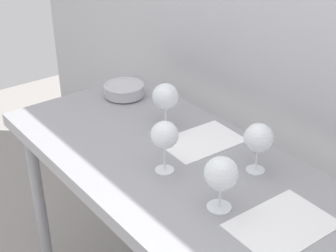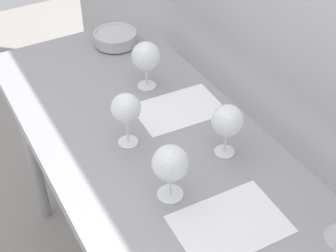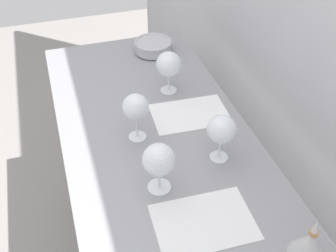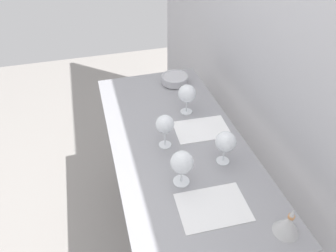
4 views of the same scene
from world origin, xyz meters
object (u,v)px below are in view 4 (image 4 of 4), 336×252
at_px(wine_glass_near_center, 165,125).
at_px(wine_glass_near_right, 182,163).
at_px(decanter_funnel, 288,224).
at_px(wine_glass_far_right, 226,142).
at_px(wine_glass_far_left, 187,94).
at_px(tasting_bowl, 175,79).
at_px(tasting_sheet_upper, 213,207).
at_px(tasting_sheet_lower, 202,129).

relative_size(wine_glass_near_center, wine_glass_near_right, 1.06).
bearing_deg(wine_glass_near_right, decanter_funnel, 41.85).
height_order(wine_glass_far_right, wine_glass_far_left, wine_glass_far_left).
xyz_separation_m(tasting_bowl, decanter_funnel, (1.14, 0.09, 0.01)).
distance_m(wine_glass_near_right, decanter_funnel, 0.45).
bearing_deg(tasting_sheet_upper, decanter_funnel, 53.98).
distance_m(wine_glass_near_center, wine_glass_near_right, 0.25).
height_order(tasting_sheet_lower, tasting_bowl, tasting_bowl).
distance_m(wine_glass_near_center, tasting_bowl, 0.60).
relative_size(wine_glass_near_center, tasting_sheet_upper, 0.63).
xyz_separation_m(tasting_sheet_lower, decanter_funnel, (0.65, 0.09, 0.04)).
bearing_deg(wine_glass_near_center, tasting_sheet_upper, 12.05).
height_order(wine_glass_far_right, tasting_sheet_lower, wine_glass_far_right).
xyz_separation_m(wine_glass_near_right, tasting_bowl, (-0.80, 0.21, -0.08)).
xyz_separation_m(wine_glass_far_right, tasting_bowl, (-0.73, -0.01, -0.09)).
height_order(wine_glass_far_left, tasting_sheet_upper, wine_glass_far_left).
distance_m(wine_glass_far_right, wine_glass_far_left, 0.42).
height_order(wine_glass_far_right, tasting_sheet_upper, wine_glass_far_right).
bearing_deg(wine_glass_far_left, wine_glass_near_right, -20.68).
bearing_deg(wine_glass_far_left, tasting_sheet_upper, -8.89).
height_order(wine_glass_near_center, tasting_sheet_upper, wine_glass_near_center).
height_order(wine_glass_far_right, wine_glass_near_center, wine_glass_near_center).
relative_size(tasting_sheet_upper, tasting_bowl, 1.62).
xyz_separation_m(wine_glass_far_right, decanter_funnel, (0.40, 0.08, -0.07)).
xyz_separation_m(wine_glass_near_right, tasting_sheet_lower, (-0.31, 0.21, -0.11)).
xyz_separation_m(wine_glass_far_left, tasting_bowl, (-0.32, 0.03, -0.09)).
bearing_deg(decanter_funnel, wine_glass_far_right, -169.16).
xyz_separation_m(wine_glass_near_right, decanter_funnel, (0.33, 0.30, -0.07)).
height_order(wine_glass_near_center, tasting_sheet_lower, wine_glass_near_center).
relative_size(wine_glass_far_right, wine_glass_far_left, 0.98).
distance_m(wine_glass_near_right, tasting_sheet_lower, 0.39).
height_order(wine_glass_near_center, wine_glass_near_right, wine_glass_near_center).
bearing_deg(tasting_sheet_lower, wine_glass_near_right, -30.99).
bearing_deg(wine_glass_near_right, wine_glass_far_right, 106.60).
bearing_deg(wine_glass_near_center, decanter_funnel, 27.75).
relative_size(tasting_sheet_upper, tasting_sheet_lower, 1.00).
bearing_deg(tasting_sheet_lower, wine_glass_far_right, 5.87).
bearing_deg(tasting_bowl, decanter_funnel, 4.56).
bearing_deg(tasting_sheet_upper, wine_glass_near_right, -150.96).
xyz_separation_m(wine_glass_near_center, tasting_bowl, (-0.55, 0.22, -0.10)).
xyz_separation_m(wine_glass_far_left, tasting_sheet_lower, (0.17, 0.03, -0.12)).
bearing_deg(tasting_sheet_upper, wine_glass_near_center, -165.60).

